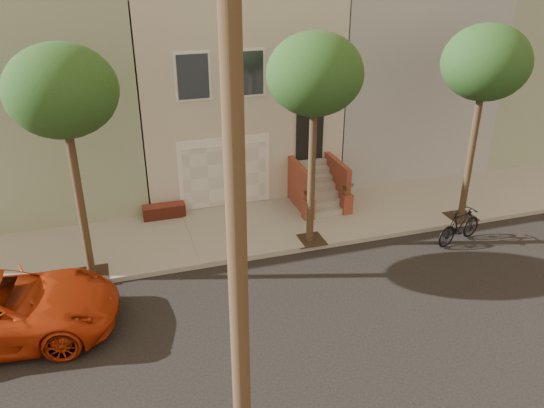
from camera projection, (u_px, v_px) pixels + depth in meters
name	position (u px, v px, depth m)	size (l,w,h in m)	color
ground	(328.00, 325.00, 13.30)	(90.00, 90.00, 0.00)	black
sidewalk	(265.00, 226.00, 17.89)	(40.00, 3.70, 0.15)	gray
house_row	(222.00, 81.00, 21.42)	(33.10, 11.70, 7.00)	#BFB3A3
tree_left	(62.00, 93.00, 12.94)	(2.70, 2.57, 6.30)	#2D2116
tree_mid	(315.00, 76.00, 14.71)	(2.70, 2.57, 6.30)	#2D2116
tree_right	(486.00, 64.00, 16.21)	(2.70, 2.57, 6.30)	#2D2116
motorcycle	(460.00, 226.00, 16.83)	(0.54, 1.90, 1.14)	black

